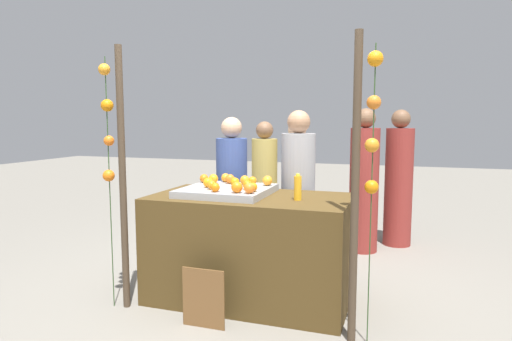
{
  "coord_description": "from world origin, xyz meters",
  "views": [
    {
      "loc": [
        1.22,
        -3.49,
        1.54
      ],
      "look_at": [
        0.0,
        0.15,
        1.1
      ],
      "focal_mm": 31.1,
      "sensor_mm": 36.0,
      "label": 1
    }
  ],
  "objects_px": {
    "stall_counter": "(250,248)",
    "juice_bottle": "(298,188)",
    "vendor_right": "(298,200)",
    "vendor_left": "(232,200)",
    "chalkboard_sign": "(204,299)",
    "orange_0": "(230,179)",
    "orange_1": "(213,179)"
  },
  "relations": [
    {
      "from": "stall_counter",
      "to": "juice_bottle",
      "type": "relative_size",
      "value": 7.85
    },
    {
      "from": "vendor_right",
      "to": "vendor_left",
      "type": "bearing_deg",
      "value": -179.26
    },
    {
      "from": "chalkboard_sign",
      "to": "vendor_left",
      "type": "relative_size",
      "value": 0.29
    },
    {
      "from": "vendor_left",
      "to": "vendor_right",
      "type": "bearing_deg",
      "value": 0.74
    },
    {
      "from": "orange_0",
      "to": "orange_1",
      "type": "height_order",
      "value": "same"
    },
    {
      "from": "orange_0",
      "to": "vendor_left",
      "type": "height_order",
      "value": "vendor_left"
    },
    {
      "from": "orange_0",
      "to": "vendor_left",
      "type": "bearing_deg",
      "value": 109.47
    },
    {
      "from": "chalkboard_sign",
      "to": "vendor_right",
      "type": "relative_size",
      "value": 0.28
    },
    {
      "from": "stall_counter",
      "to": "orange_1",
      "type": "bearing_deg",
      "value": 155.2
    },
    {
      "from": "juice_bottle",
      "to": "vendor_right",
      "type": "xyz_separation_m",
      "value": [
        -0.17,
        0.73,
        -0.24
      ]
    },
    {
      "from": "orange_1",
      "to": "stall_counter",
      "type": "bearing_deg",
      "value": -24.8
    },
    {
      "from": "orange_0",
      "to": "vendor_left",
      "type": "distance_m",
      "value": 0.52
    },
    {
      "from": "orange_1",
      "to": "juice_bottle",
      "type": "xyz_separation_m",
      "value": [
        0.85,
        -0.26,
        -0.0
      ]
    },
    {
      "from": "stall_counter",
      "to": "vendor_left",
      "type": "distance_m",
      "value": 0.83
    },
    {
      "from": "stall_counter",
      "to": "vendor_left",
      "type": "xyz_separation_m",
      "value": [
        -0.43,
        0.65,
        0.28
      ]
    },
    {
      "from": "stall_counter",
      "to": "vendor_right",
      "type": "xyz_separation_m",
      "value": [
        0.26,
        0.66,
        0.31
      ]
    },
    {
      "from": "stall_counter",
      "to": "orange_1",
      "type": "distance_m",
      "value": 0.73
    },
    {
      "from": "orange_0",
      "to": "vendor_right",
      "type": "height_order",
      "value": "vendor_right"
    },
    {
      "from": "orange_1",
      "to": "vendor_right",
      "type": "distance_m",
      "value": 0.86
    },
    {
      "from": "stall_counter",
      "to": "orange_0",
      "type": "relative_size",
      "value": 19.36
    },
    {
      "from": "orange_1",
      "to": "juice_bottle",
      "type": "height_order",
      "value": "juice_bottle"
    },
    {
      "from": "orange_0",
      "to": "vendor_right",
      "type": "bearing_deg",
      "value": 38.19
    },
    {
      "from": "orange_1",
      "to": "vendor_right",
      "type": "relative_size",
      "value": 0.05
    },
    {
      "from": "juice_bottle",
      "to": "vendor_right",
      "type": "height_order",
      "value": "vendor_right"
    },
    {
      "from": "orange_1",
      "to": "chalkboard_sign",
      "type": "distance_m",
      "value": 1.17
    },
    {
      "from": "stall_counter",
      "to": "orange_0",
      "type": "height_order",
      "value": "orange_0"
    },
    {
      "from": "vendor_left",
      "to": "orange_0",
      "type": "bearing_deg",
      "value": -70.53
    },
    {
      "from": "chalkboard_sign",
      "to": "vendor_right",
      "type": "xyz_separation_m",
      "value": [
        0.41,
        1.28,
        0.54
      ]
    },
    {
      "from": "orange_1",
      "to": "juice_bottle",
      "type": "relative_size",
      "value": 0.41
    },
    {
      "from": "chalkboard_sign",
      "to": "stall_counter",
      "type": "bearing_deg",
      "value": 76.34
    },
    {
      "from": "orange_0",
      "to": "juice_bottle",
      "type": "height_order",
      "value": "juice_bottle"
    },
    {
      "from": "chalkboard_sign",
      "to": "orange_0",
      "type": "bearing_deg",
      "value": 98.62
    }
  ]
}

